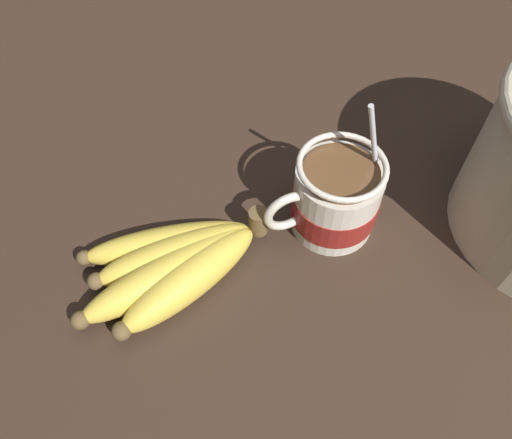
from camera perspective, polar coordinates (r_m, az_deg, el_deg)
name	(u,v)px	position (r cm, az deg, el deg)	size (l,w,h in cm)	color
table	(239,242)	(54.54, -1.99, -2.60)	(126.59, 126.59, 3.16)	#332319
coffee_mug	(335,199)	(51.30, 8.97, 2.35)	(13.72, 8.93, 16.14)	beige
banana_bunch	(176,263)	(49.68, -9.16, -4.96)	(20.87, 12.68, 4.24)	brown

